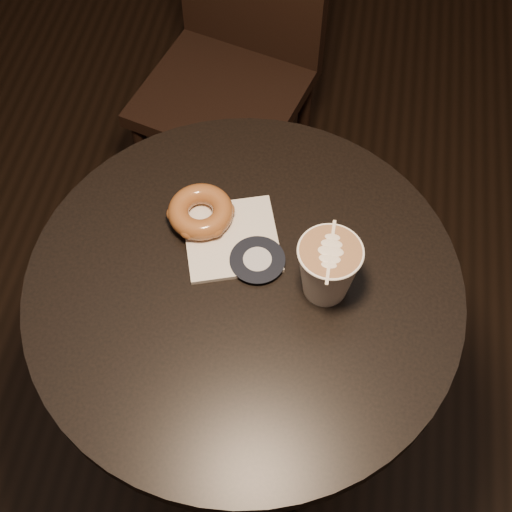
% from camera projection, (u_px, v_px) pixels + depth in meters
% --- Properties ---
extents(cafe_table, '(0.70, 0.70, 0.75)m').
position_uv_depth(cafe_table, '(245.00, 337.00, 1.30)').
color(cafe_table, black).
rests_on(cafe_table, ground).
extents(chair, '(0.47, 0.47, 0.96)m').
position_uv_depth(chair, '(237.00, 39.00, 1.74)').
color(chair, black).
rests_on(chair, ground).
extents(pastry_bag, '(0.19, 0.19, 0.01)m').
position_uv_depth(pastry_bag, '(232.00, 238.00, 1.17)').
color(pastry_bag, silver).
rests_on(pastry_bag, cafe_table).
extents(doughnut, '(0.11, 0.11, 0.03)m').
position_uv_depth(doughnut, '(201.00, 212.00, 1.17)').
color(doughnut, brown).
rests_on(doughnut, pastry_bag).
extents(latte_cup, '(0.10, 0.10, 0.11)m').
position_uv_depth(latte_cup, '(328.00, 270.00, 1.08)').
color(latte_cup, white).
rests_on(latte_cup, cafe_table).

